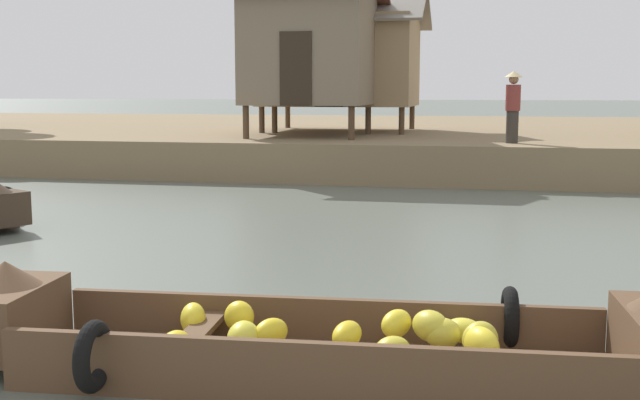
% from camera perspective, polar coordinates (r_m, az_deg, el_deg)
% --- Properties ---
extents(ground_plane, '(300.00, 300.00, 0.00)m').
position_cam_1_polar(ground_plane, '(12.16, 8.93, -2.57)').
color(ground_plane, '#596056').
extents(riverbank_strip, '(160.00, 20.00, 0.94)m').
position_cam_1_polar(riverbank_strip, '(27.85, 10.70, 4.25)').
color(riverbank_strip, '#7F6B4C').
rests_on(riverbank_strip, ground).
extents(banana_boat, '(5.73, 2.12, 0.83)m').
position_cam_1_polar(banana_boat, '(6.20, 0.04, -10.09)').
color(banana_boat, brown).
rests_on(banana_boat, ground).
extents(stilt_house_left, '(3.81, 3.68, 4.43)m').
position_cam_1_polar(stilt_house_left, '(21.38, -0.72, 10.88)').
color(stilt_house_left, '#4C3826').
rests_on(stilt_house_left, riverbank_strip).
extents(stilt_house_mid_left, '(5.12, 3.92, 4.26)m').
position_cam_1_polar(stilt_house_mid_left, '(24.12, 1.46, 9.98)').
color(stilt_house_mid_left, '#4C3826').
rests_on(stilt_house_mid_left, riverbank_strip).
extents(vendor_person, '(0.44, 0.44, 1.66)m').
position_cam_1_polar(vendor_person, '(19.15, 13.59, 6.73)').
color(vendor_person, '#332D28').
rests_on(vendor_person, riverbank_strip).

